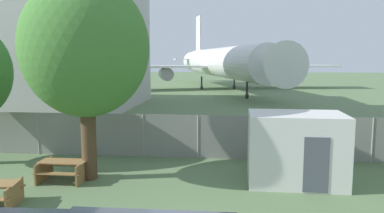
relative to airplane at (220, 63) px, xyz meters
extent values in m
cylinder|color=gray|center=(-7.71, -38.04, -2.95)|extent=(0.07, 0.07, 2.00)
cylinder|color=gray|center=(-5.17, -38.04, -2.95)|extent=(0.07, 0.07, 2.00)
cylinder|color=gray|center=(-2.62, -38.04, -2.95)|extent=(0.07, 0.07, 2.00)
cylinder|color=gray|center=(-0.08, -38.04, -2.95)|extent=(0.07, 0.07, 2.00)
cylinder|color=gray|center=(2.47, -38.04, -2.95)|extent=(0.07, 0.07, 2.00)
cylinder|color=gray|center=(5.01, -38.04, -2.95)|extent=(0.07, 0.07, 2.00)
cylinder|color=gray|center=(7.56, -38.04, -2.95)|extent=(0.07, 0.07, 2.00)
cube|color=gray|center=(-0.08, -38.04, -2.95)|extent=(56.00, 0.01, 2.00)
cylinder|color=white|center=(0.13, -0.45, 0.05)|extent=(13.88, 35.85, 4.18)
cone|color=white|center=(5.63, -19.81, 0.05)|extent=(5.16, 5.16, 4.18)
cone|color=white|center=(-5.52, 19.42, 0.05)|extent=(5.05, 6.06, 3.76)
cube|color=white|center=(9.45, 4.08, -0.57)|extent=(16.78, 7.22, 0.30)
cylinder|color=#939399|center=(7.01, 3.77, -1.66)|extent=(2.84, 4.13, 1.88)
cube|color=white|center=(-10.19, -1.50, -0.57)|extent=(16.89, 11.19, 0.30)
cylinder|color=#939399|center=(-7.95, -0.47, -1.66)|extent=(2.84, 4.13, 1.88)
cube|color=white|center=(-4.52, 15.90, 5.28)|extent=(1.26, 3.69, 6.27)
cube|color=white|center=(-4.46, 15.70, 0.47)|extent=(9.76, 5.73, 0.20)
cylinder|color=#2D2D33|center=(3.33, -11.73, -3.00)|extent=(0.24, 0.24, 1.92)
cylinder|color=#2D2D33|center=(3.33, -11.73, -3.67)|extent=(0.44, 0.62, 0.56)
cylinder|color=#2D2D33|center=(2.05, 1.97, -3.00)|extent=(0.24, 0.24, 1.92)
cylinder|color=#2D2D33|center=(2.05, 1.97, -3.67)|extent=(0.44, 0.62, 0.56)
cylinder|color=#2D2D33|center=(-2.78, 0.60, -3.00)|extent=(0.24, 0.24, 1.92)
cylinder|color=#2D2D33|center=(-2.78, 0.60, -3.67)|extent=(0.44, 0.62, 0.56)
cube|color=silver|center=(3.76, -41.06, -2.67)|extent=(3.46, 2.35, 2.58)
cube|color=#4C515B|center=(4.25, -42.21, -2.95)|extent=(0.84, 0.05, 1.90)
cube|color=olive|center=(-4.81, -41.72, -3.21)|extent=(1.73, 0.77, 0.04)
cube|color=olive|center=(-4.82, -41.16, -3.51)|extent=(1.73, 0.29, 0.04)
cube|color=olive|center=(-4.81, -42.28, -3.51)|extent=(1.73, 0.29, 0.04)
cube|color=olive|center=(-4.05, -41.71, -3.58)|extent=(0.07, 1.40, 0.74)
cube|color=olive|center=(-5.57, -41.72, -3.58)|extent=(0.07, 1.40, 0.74)
cube|color=olive|center=(-5.24, -44.23, -3.58)|extent=(0.31, 1.39, 0.74)
cylinder|color=#4C3823|center=(-3.92, -41.38, -2.47)|extent=(0.56, 0.56, 2.97)
ellipsoid|color=#427A33|center=(-3.92, -41.38, 0.99)|extent=(4.65, 4.65, 5.12)
camera|label=1|loc=(1.32, -54.72, 0.59)|focal=35.00mm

